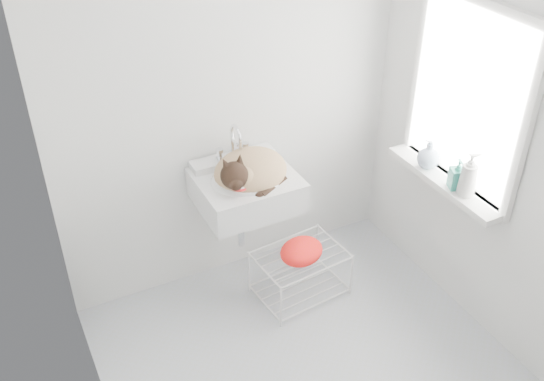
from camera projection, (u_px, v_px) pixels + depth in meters
name	position (u px, v px, depth m)	size (l,w,h in m)	color
floor	(307.00, 361.00, 3.58)	(2.20, 2.00, 0.02)	#AAAEB2
back_wall	(229.00, 97.00, 3.63)	(2.20, 0.02, 2.50)	silver
right_wall	(494.00, 129.00, 3.30)	(0.02, 2.00, 2.50)	silver
left_wall	(77.00, 247.00, 2.48)	(0.02, 2.00, 2.50)	silver
window_glass	(469.00, 98.00, 3.39)	(0.01, 0.80, 1.00)	white
window_frame	(467.00, 98.00, 3.38)	(0.04, 0.90, 1.10)	white
windowsill	(444.00, 181.00, 3.65)	(0.16, 0.88, 0.04)	white
sink	(246.00, 177.00, 3.65)	(0.58, 0.51, 0.23)	silver
faucet	(233.00, 142.00, 3.71)	(0.21, 0.15, 0.21)	silver
cat	(249.00, 172.00, 3.62)	(0.52, 0.46, 0.30)	#9F7F5F
wire_rack	(300.00, 275.00, 3.98)	(0.54, 0.38, 0.32)	silver
towel	(301.00, 255.00, 3.83)	(0.29, 0.21, 0.12)	#E73400
bottle_a	(465.00, 195.00, 3.49)	(0.09, 0.09, 0.22)	silver
bottle_b	(455.00, 187.00, 3.55)	(0.08, 0.08, 0.18)	teal
bottle_c	(427.00, 167.00, 3.74)	(0.13, 0.13, 0.17)	silver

